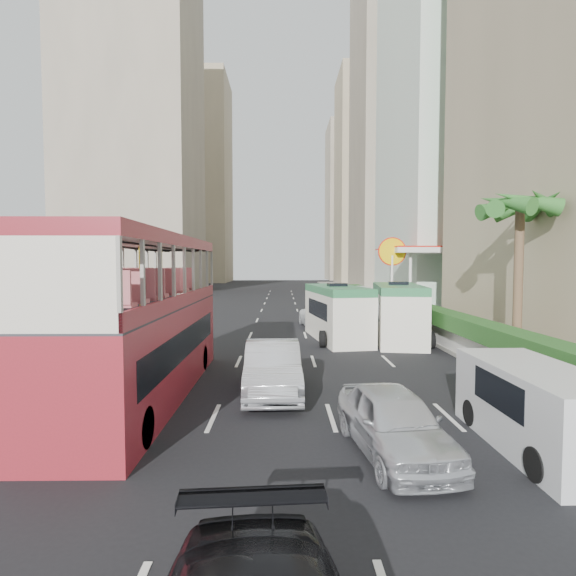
{
  "coord_description": "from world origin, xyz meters",
  "views": [
    {
      "loc": [
        -1.72,
        -13.97,
        4.18
      ],
      "look_at": [
        -1.5,
        4.0,
        3.2
      ],
      "focal_mm": 28.0,
      "sensor_mm": 36.0,
      "label": 1
    }
  ],
  "objects_px": {
    "double_decker_bus": "(145,316)",
    "car_silver_lane_a": "(273,393)",
    "shell_station": "(424,281)",
    "panel_van_near": "(538,409)",
    "panel_van_far": "(358,301)",
    "car_silver_lane_b": "(393,454)",
    "minibus_near": "(337,313)",
    "minibus_far": "(398,313)",
    "palm_tree": "(518,283)",
    "van_asset": "(320,328)"
  },
  "relations": [
    {
      "from": "van_asset",
      "to": "panel_van_near",
      "type": "bearing_deg",
      "value": -85.79
    },
    {
      "from": "double_decker_bus",
      "to": "car_silver_lane_b",
      "type": "xyz_separation_m",
      "value": [
        6.71,
        -4.38,
        -2.53
      ]
    },
    {
      "from": "car_silver_lane_b",
      "to": "car_silver_lane_a",
      "type": "bearing_deg",
      "value": 113.03
    },
    {
      "from": "double_decker_bus",
      "to": "panel_van_near",
      "type": "xyz_separation_m",
      "value": [
        10.0,
        -4.17,
        -1.6
      ]
    },
    {
      "from": "minibus_far",
      "to": "shell_station",
      "type": "relative_size",
      "value": 0.86
    },
    {
      "from": "van_asset",
      "to": "panel_van_far",
      "type": "height_order",
      "value": "panel_van_far"
    },
    {
      "from": "panel_van_far",
      "to": "panel_van_near",
      "type": "bearing_deg",
      "value": -95.48
    },
    {
      "from": "car_silver_lane_b",
      "to": "panel_van_far",
      "type": "xyz_separation_m",
      "value": [
        3.7,
        26.46,
        1.13
      ]
    },
    {
      "from": "van_asset",
      "to": "panel_van_far",
      "type": "xyz_separation_m",
      "value": [
        3.67,
        6.91,
        1.13
      ]
    },
    {
      "from": "double_decker_bus",
      "to": "minibus_far",
      "type": "distance_m",
      "value": 14.63
    },
    {
      "from": "van_asset",
      "to": "shell_station",
      "type": "relative_size",
      "value": 0.61
    },
    {
      "from": "panel_van_near",
      "to": "car_silver_lane_a",
      "type": "bearing_deg",
      "value": 143.14
    },
    {
      "from": "minibus_near",
      "to": "shell_station",
      "type": "distance_m",
      "value": 15.34
    },
    {
      "from": "minibus_far",
      "to": "panel_van_far",
      "type": "xyz_separation_m",
      "value": [
        -0.11,
        11.96,
        -0.39
      ]
    },
    {
      "from": "van_asset",
      "to": "minibus_far",
      "type": "relative_size",
      "value": 0.71
    },
    {
      "from": "panel_van_far",
      "to": "shell_station",
      "type": "bearing_deg",
      "value": 4.76
    },
    {
      "from": "car_silver_lane_b",
      "to": "minibus_near",
      "type": "distance_m",
      "value": 14.91
    },
    {
      "from": "double_decker_bus",
      "to": "panel_van_far",
      "type": "bearing_deg",
      "value": 64.76
    },
    {
      "from": "van_asset",
      "to": "double_decker_bus",
      "type": "bearing_deg",
      "value": -119.31
    },
    {
      "from": "double_decker_bus",
      "to": "car_silver_lane_b",
      "type": "distance_m",
      "value": 8.4
    },
    {
      "from": "double_decker_bus",
      "to": "panel_van_near",
      "type": "distance_m",
      "value": 10.95
    },
    {
      "from": "car_silver_lane_b",
      "to": "minibus_near",
      "type": "bearing_deg",
      "value": 80.34
    },
    {
      "from": "shell_station",
      "to": "minibus_near",
      "type": "bearing_deg",
      "value": -124.84
    },
    {
      "from": "double_decker_bus",
      "to": "car_silver_lane_a",
      "type": "xyz_separation_m",
      "value": [
        3.96,
        0.29,
        -2.53
      ]
    },
    {
      "from": "double_decker_bus",
      "to": "panel_van_near",
      "type": "bearing_deg",
      "value": -22.62
    },
    {
      "from": "van_asset",
      "to": "panel_van_near",
      "type": "xyz_separation_m",
      "value": [
        3.26,
        -19.34,
        0.93
      ]
    },
    {
      "from": "double_decker_bus",
      "to": "minibus_near",
      "type": "xyz_separation_m",
      "value": [
        7.27,
        10.45,
        -1.06
      ]
    },
    {
      "from": "panel_van_far",
      "to": "double_decker_bus",
      "type": "bearing_deg",
      "value": -119.83
    },
    {
      "from": "minibus_near",
      "to": "minibus_far",
      "type": "height_order",
      "value": "minibus_far"
    },
    {
      "from": "car_silver_lane_b",
      "to": "panel_van_far",
      "type": "relative_size",
      "value": 0.76
    },
    {
      "from": "minibus_far",
      "to": "panel_van_far",
      "type": "bearing_deg",
      "value": 98.75
    },
    {
      "from": "car_silver_lane_a",
      "to": "van_asset",
      "type": "xyz_separation_m",
      "value": [
        2.79,
        14.88,
        0.0
      ]
    },
    {
      "from": "minibus_far",
      "to": "double_decker_bus",
      "type": "bearing_deg",
      "value": -127.92
    },
    {
      "from": "car_silver_lane_a",
      "to": "panel_van_near",
      "type": "distance_m",
      "value": 7.57
    },
    {
      "from": "double_decker_bus",
      "to": "car_silver_lane_a",
      "type": "distance_m",
      "value": 4.71
    },
    {
      "from": "car_silver_lane_a",
      "to": "minibus_near",
      "type": "relative_size",
      "value": 0.75
    },
    {
      "from": "minibus_near",
      "to": "panel_van_near",
      "type": "relative_size",
      "value": 1.43
    },
    {
      "from": "car_silver_lane_b",
      "to": "panel_van_near",
      "type": "relative_size",
      "value": 0.92
    },
    {
      "from": "palm_tree",
      "to": "panel_van_near",
      "type": "bearing_deg",
      "value": -114.94
    },
    {
      "from": "minibus_near",
      "to": "minibus_far",
      "type": "bearing_deg",
      "value": -14.25
    },
    {
      "from": "car_silver_lane_a",
      "to": "panel_van_far",
      "type": "xyz_separation_m",
      "value": [
        6.45,
        21.79,
        1.13
      ]
    },
    {
      "from": "double_decker_bus",
      "to": "minibus_near",
      "type": "height_order",
      "value": "double_decker_bus"
    },
    {
      "from": "shell_station",
      "to": "panel_van_near",
      "type": "bearing_deg",
      "value": -102.45
    },
    {
      "from": "minibus_near",
      "to": "shell_station",
      "type": "bearing_deg",
      "value": 46.8
    },
    {
      "from": "car_silver_lane_a",
      "to": "car_silver_lane_b",
      "type": "xyz_separation_m",
      "value": [
        2.76,
        -4.67,
        0.0
      ]
    },
    {
      "from": "car_silver_lane_b",
      "to": "double_decker_bus",
      "type": "bearing_deg",
      "value": 139.38
    },
    {
      "from": "car_silver_lane_a",
      "to": "panel_van_far",
      "type": "relative_size",
      "value": 0.88
    },
    {
      "from": "minibus_near",
      "to": "palm_tree",
      "type": "bearing_deg",
      "value": -53.0
    },
    {
      "from": "panel_van_far",
      "to": "van_asset",
      "type": "bearing_deg",
      "value": -122.55
    },
    {
      "from": "shell_station",
      "to": "minibus_far",
      "type": "bearing_deg",
      "value": -113.03
    }
  ]
}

